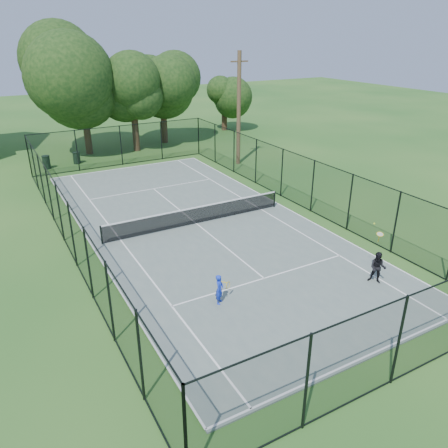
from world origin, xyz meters
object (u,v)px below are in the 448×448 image
trash_bin_left (46,162)px  trash_bin_right (77,158)px  tennis_net (196,215)px  utility_pole (239,109)px  player_black (378,267)px  player_blue (220,289)px

trash_bin_left → trash_bin_right: size_ratio=1.10×
tennis_net → utility_pole: size_ratio=1.23×
trash_bin_right → player_black: size_ratio=0.39×
player_black → player_blue: bearing=163.9°
player_blue → player_black: bearing=-16.1°
utility_pole → player_blue: bearing=-122.9°
trash_bin_left → player_black: player_black is taller
tennis_net → trash_bin_right: tennis_net is taller
trash_bin_left → player_black: bearing=-69.0°
utility_pole → player_blue: 19.42m
tennis_net → utility_pole: utility_pole is taller
tennis_net → trash_bin_right: 15.33m
trash_bin_right → player_blue: 22.09m
tennis_net → player_blue: player_blue is taller
trash_bin_left → trash_bin_right: 2.29m
trash_bin_left → player_black: (9.04, -23.51, 0.23)m
tennis_net → trash_bin_left: (-5.25, 14.67, -0.07)m
utility_pole → trash_bin_left: bearing=156.7°
trash_bin_left → player_blue: size_ratio=0.85×
tennis_net → player_black: bearing=-66.8°
trash_bin_right → utility_pole: (10.91, -6.04, 3.69)m
player_black → utility_pole: bearing=77.0°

